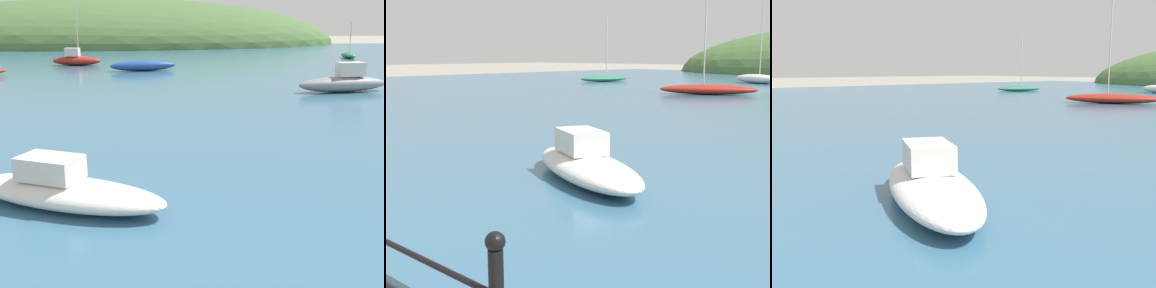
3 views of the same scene
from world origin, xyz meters
TOP-DOWN VIEW (x-y plane):
  - boat_white_sailboat at (1.84, 6.25)m, footprint 3.75×2.64m
  - boat_far_right at (-6.52, 25.02)m, footprint 5.02×3.71m
  - boat_far_left at (-9.48, 37.24)m, footprint 4.53×2.83m
  - boat_red_dinghy at (-19.41, 31.68)m, footprint 2.70×4.16m

SIDE VIEW (x-z plane):
  - boat_red_dinghy at x=-19.41m, z-range -2.08..2.77m
  - boat_white_sailboat at x=1.84m, z-range -0.04..0.78m
  - boat_far_right at x=-6.52m, z-range -2.66..3.44m
  - boat_far_left at x=-9.48m, z-range -2.33..3.23m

